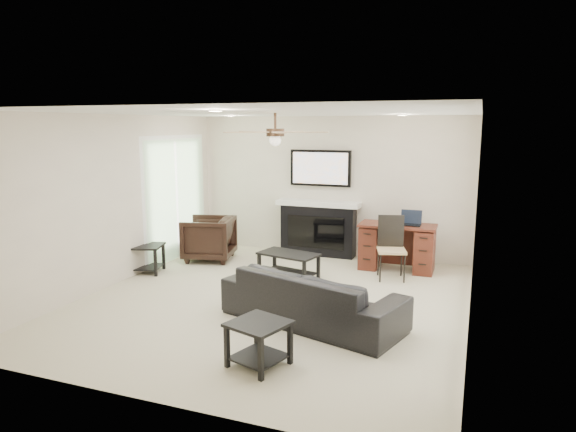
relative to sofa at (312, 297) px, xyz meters
name	(u,v)px	position (x,y,z in m)	size (l,w,h in m)	color
room_shell	(288,177)	(-0.54, 0.63, 1.36)	(5.50, 5.54, 2.52)	#BCB497
sofa	(312,297)	(0.00, 0.00, 0.00)	(2.20, 0.86, 0.64)	black
armchair	(209,238)	(-2.60, 2.15, 0.06)	(0.82, 0.84, 0.76)	black
coffee_table	(289,266)	(-0.90, 1.60, -0.12)	(0.90, 0.50, 0.40)	black
end_table_near	(259,344)	(-0.15, -1.25, -0.10)	(0.52, 0.52, 0.45)	black
end_table_left	(147,259)	(-3.15, 1.10, -0.10)	(0.50, 0.50, 0.45)	black
fireplace_unit	(318,203)	(-0.91, 3.13, 0.63)	(1.52, 0.34, 1.91)	black
desk	(397,247)	(0.59, 2.66, 0.06)	(1.22, 0.56, 0.76)	#431C10
desk_chair	(392,248)	(0.59, 2.11, 0.16)	(0.42, 0.44, 0.97)	black
laptop	(411,218)	(0.79, 2.64, 0.55)	(0.33, 0.24, 0.23)	black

